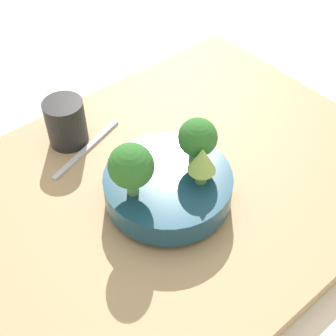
# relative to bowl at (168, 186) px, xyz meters

# --- Properties ---
(ground_plane) EXTENTS (6.00, 6.00, 0.00)m
(ground_plane) POSITION_rel_bowl_xyz_m (0.02, -0.03, -0.08)
(ground_plane) COLOR beige
(table) EXTENTS (0.92, 0.61, 0.04)m
(table) POSITION_rel_bowl_xyz_m (0.02, -0.03, -0.06)
(table) COLOR tan
(table) RESTS_ON ground_plane
(bowl) EXTENTS (0.21, 0.21, 0.06)m
(bowl) POSITION_rel_bowl_xyz_m (0.00, 0.00, 0.00)
(bowl) COLOR navy
(bowl) RESTS_ON table
(romanesco_piece_far) EXTENTS (0.05, 0.05, 0.07)m
(romanesco_piece_far) POSITION_rel_bowl_xyz_m (-0.03, 0.04, 0.07)
(romanesco_piece_far) COLOR #609347
(romanesco_piece_far) RESTS_ON bowl
(broccoli_floret_left) EXTENTS (0.06, 0.06, 0.09)m
(broccoli_floret_left) POSITION_rel_bowl_xyz_m (-0.06, 0.01, 0.08)
(broccoli_floret_left) COLOR #609347
(broccoli_floret_left) RESTS_ON bowl
(broccoli_floret_right) EXTENTS (0.07, 0.07, 0.10)m
(broccoli_floret_right) POSITION_rel_bowl_xyz_m (0.06, -0.01, 0.08)
(broccoli_floret_right) COLOR #609347
(broccoli_floret_right) RESTS_ON bowl
(cup) EXTENTS (0.07, 0.07, 0.09)m
(cup) POSITION_rel_bowl_xyz_m (0.05, -0.24, 0.01)
(cup) COLOR black
(cup) RESTS_ON table
(fork) EXTENTS (0.18, 0.07, 0.01)m
(fork) POSITION_rel_bowl_xyz_m (0.04, -0.19, -0.03)
(fork) COLOR silver
(fork) RESTS_ON table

